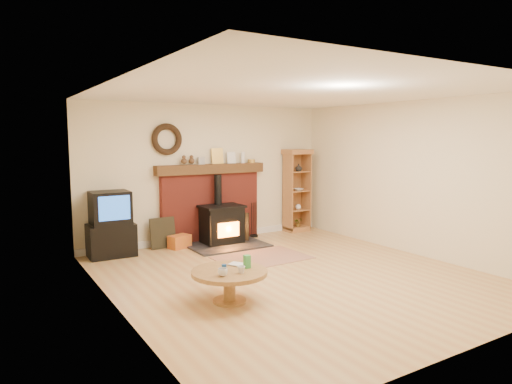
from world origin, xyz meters
TOP-DOWN VIEW (x-y plane):
  - ground at (0.00, 0.00)m, footprint 5.50×5.50m
  - room_shell at (-0.02, 0.09)m, footprint 5.02×5.52m
  - chimney_breast at (0.00, 2.67)m, footprint 2.20×0.22m
  - wood_stove at (0.04, 2.27)m, footprint 1.40×1.00m
  - area_rug at (0.14, 1.04)m, footprint 1.51×1.07m
  - tv_unit at (-1.95, 2.47)m, footprint 0.76×0.55m
  - curio_cabinet at (1.95, 2.55)m, footprint 0.56×0.40m
  - firelog_box at (-0.76, 2.40)m, footprint 0.43×0.34m
  - leaning_painting at (-1.02, 2.55)m, footprint 0.46×0.12m
  - fire_tools at (0.87, 2.50)m, footprint 0.16×0.16m
  - coffee_table at (-1.28, -0.47)m, footprint 0.92×0.92m

SIDE VIEW (x-z plane):
  - ground at x=0.00m, z-range 0.00..0.00m
  - area_rug at x=0.14m, z-range 0.00..0.01m
  - firelog_box at x=-0.76m, z-range 0.00..0.24m
  - fire_tools at x=0.87m, z-range -0.22..0.48m
  - leaning_painting at x=-1.02m, z-range 0.00..0.56m
  - coffee_table at x=-1.28m, z-range 0.04..0.60m
  - wood_stove at x=0.04m, z-range -0.29..1.00m
  - tv_unit at x=-1.95m, z-range -0.02..1.07m
  - chimney_breast at x=0.00m, z-range -0.09..1.69m
  - curio_cabinet at x=1.95m, z-range 0.00..1.74m
  - room_shell at x=-0.02m, z-range 0.41..3.02m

